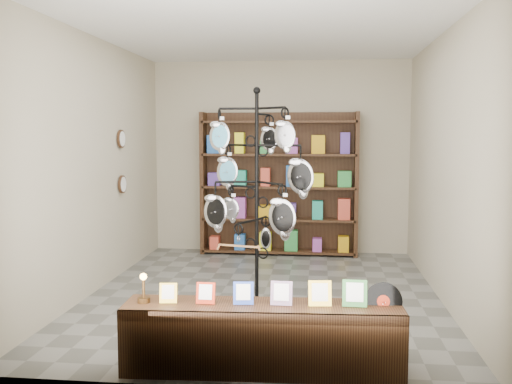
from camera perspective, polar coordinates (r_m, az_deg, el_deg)
ground at (r=6.76m, az=0.80°, el=-10.18°), size 5.00×5.00×0.00m
room_envelope at (r=6.50m, az=0.82°, el=5.71°), size 5.00×5.00×5.00m
display_tree at (r=5.99m, az=0.08°, el=0.98°), size 1.25×1.24×2.35m
front_shelf at (r=4.62m, az=0.65°, el=-14.34°), size 2.20×0.55×0.77m
back_shelving at (r=8.83m, az=2.30°, el=0.38°), size 2.42×0.36×2.20m
wall_clocks at (r=7.73m, az=-13.27°, el=2.97°), size 0.03×0.24×0.84m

